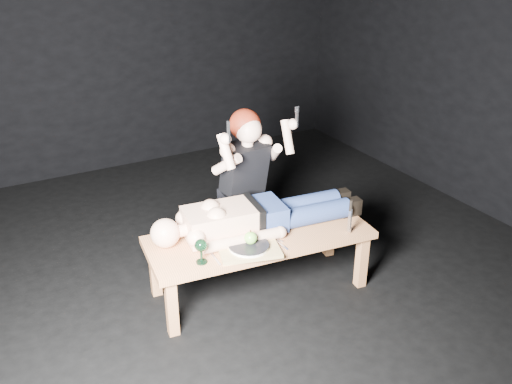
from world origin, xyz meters
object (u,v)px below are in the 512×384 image
table (259,262)px  serving_tray (249,249)px  kneeling_woman (239,183)px  goblet (201,251)px  lying_man (260,212)px  carving_knife (350,217)px

table → serving_tray: size_ratio=3.94×
kneeling_woman → goblet: bearing=-138.2°
serving_tray → goblet: size_ratio=2.35×
lying_man → goblet: lying_man is taller
serving_tray → carving_knife: size_ratio=1.56×
table → goblet: bearing=-158.5°
lying_man → serving_tray: 0.34m
lying_man → goblet: bearing=-152.0°
kneeling_woman → serving_tray: (-0.26, -0.63, -0.16)m
lying_man → kneeling_woman: 0.41m
table → goblet: size_ratio=9.26×
serving_tray → goblet: 0.33m
table → lying_man: 0.36m
kneeling_woman → goblet: kneeling_woman is taller
table → lying_man: lying_man is taller
lying_man → kneeling_woman: kneeling_woman is taller
carving_knife → lying_man: bearing=150.4°
lying_man → carving_knife: 0.61m
table → serving_tray: bearing=-131.2°
goblet → carving_knife: (1.03, -0.14, 0.04)m
lying_man → table: bearing=-116.5°
kneeling_woman → serving_tray: bearing=-117.0°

